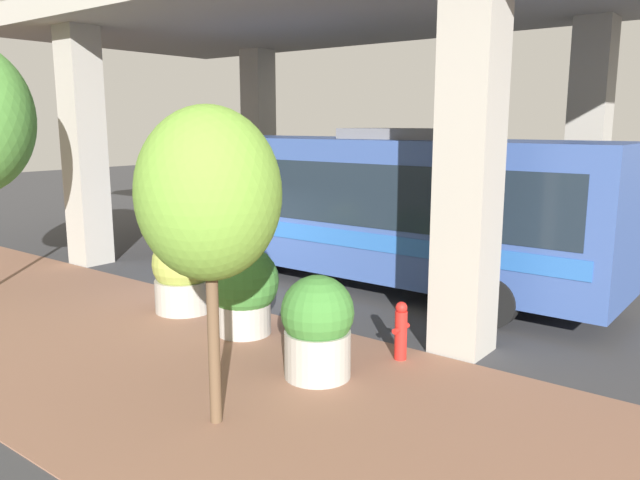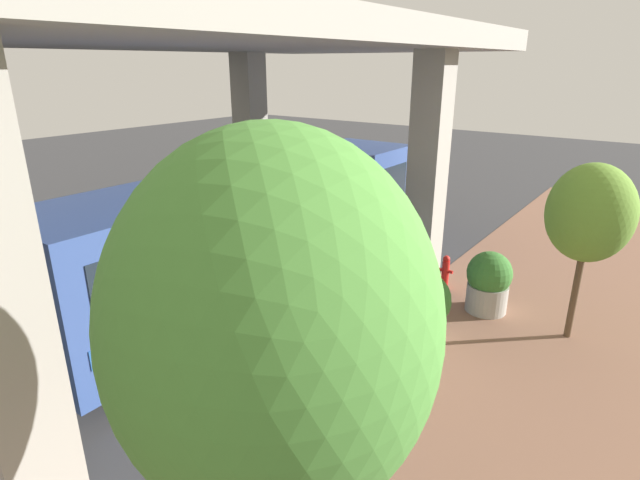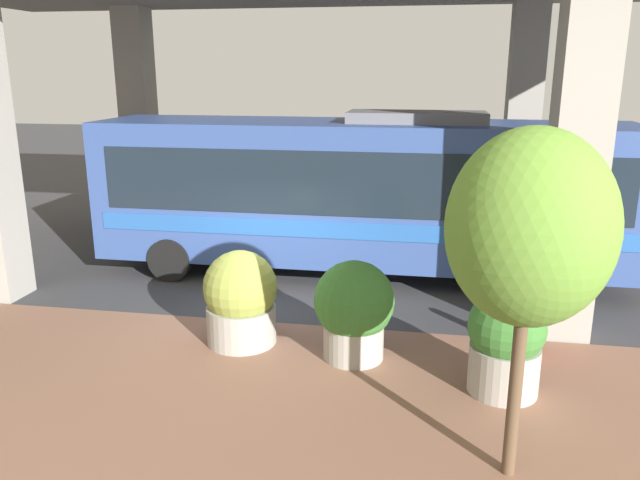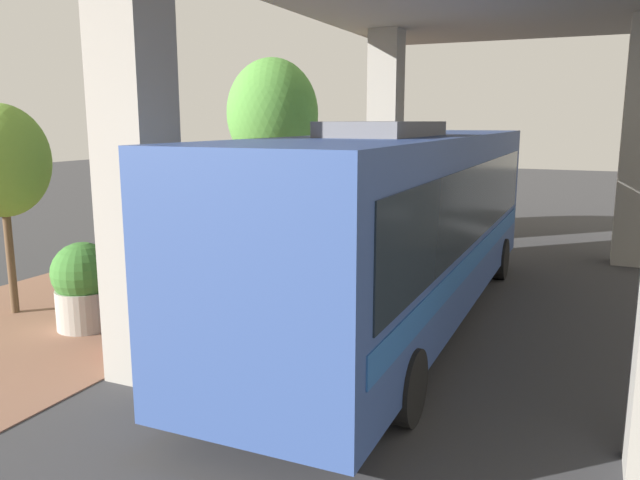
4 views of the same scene
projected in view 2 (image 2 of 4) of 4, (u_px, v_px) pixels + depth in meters
ground_plane at (325, 362)px, 10.83m from camera, size 80.00×80.00×0.00m
sidewalk_strip at (457, 417)px, 9.15m from camera, size 6.00×40.00×0.02m
overpass at (180, 59)px, 10.99m from camera, size 9.40×19.38×7.08m
bus at (262, 225)px, 13.26m from camera, size 2.77×12.06×3.81m
fire_hydrant at (445, 272)px, 14.19m from camera, size 0.43×0.21×1.02m
planter_front at (488, 282)px, 12.80m from camera, size 1.14×1.14×1.64m
planter_middle at (421, 306)px, 11.43m from camera, size 1.33×1.33×1.70m
planter_back at (364, 342)px, 10.07m from camera, size 1.29×1.29×1.69m
street_tree_near at (590, 214)px, 10.81m from camera, size 1.82×1.82×4.16m
street_tree_far at (274, 325)px, 4.26m from camera, size 2.86×2.86×5.74m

